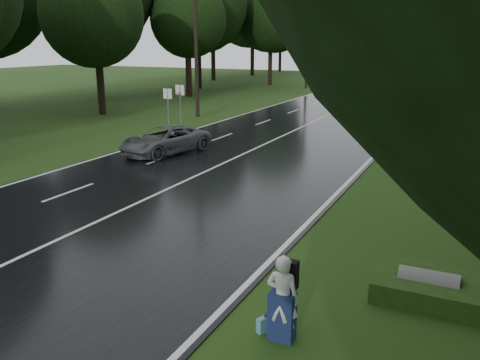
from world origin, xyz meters
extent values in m
plane|color=#223F12|center=(0.00, 0.00, 0.00)|extent=(160.00, 160.00, 0.00)
cube|color=black|center=(0.00, 20.00, 0.02)|extent=(12.00, 140.00, 0.04)
cube|color=silver|center=(0.00, 20.00, 0.04)|extent=(0.12, 140.00, 0.01)
imported|color=#494B4D|center=(-3.52, 8.98, 0.69)|extent=(3.29, 5.09, 1.30)
imported|color=black|center=(2.07, 51.13, 0.78)|extent=(2.88, 4.73, 1.47)
imported|color=silver|center=(7.25, -3.23, 0.84)|extent=(0.61, 0.40, 1.68)
cube|color=#16214B|center=(7.25, -3.23, 0.47)|extent=(0.47, 0.31, 0.94)
cube|color=black|center=(7.25, -2.98, 1.21)|extent=(0.38, 0.20, 0.54)
cube|color=teal|center=(6.88, -3.08, 0.15)|extent=(0.27, 0.44, 0.30)
cylinder|color=slate|center=(9.51, -0.41, 0.00)|extent=(1.24, 0.62, 0.62)
camera|label=1|loc=(10.06, -10.86, 5.32)|focal=37.26mm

